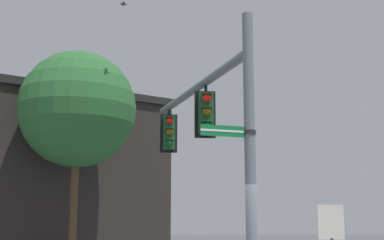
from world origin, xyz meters
TOP-DOWN VIEW (x-y plane):
  - signal_pole at (0.00, 0.00)m, footprint 0.22×0.22m
  - mast_arm at (0.72, -3.21)m, footprint 1.65×6.47m
  - traffic_light_nearest_pole at (0.55, -2.45)m, footprint 0.54×0.49m
  - traffic_light_mid_inner at (1.27, -5.67)m, footprint 0.54×0.49m
  - street_name_sign at (0.31, 0.07)m, footprint 1.17×0.38m
  - bird_flying at (2.77, -5.49)m, footprint 0.23×0.31m
  - storefront_building at (6.48, -12.09)m, footprint 11.77×10.96m
  - tree_by_storefront at (4.31, -7.51)m, footprint 4.01×4.01m
  - historical_marker at (-2.03, -1.08)m, footprint 0.60×0.08m

SIDE VIEW (x-z plane):
  - historical_marker at x=-2.03m, z-range 0.34..2.47m
  - signal_pole at x=0.00m, z-range 0.00..6.09m
  - storefront_building at x=6.48m, z-range 0.01..6.76m
  - street_name_sign at x=0.31m, z-range 3.44..3.66m
  - traffic_light_nearest_pole at x=0.55m, z-range 3.77..5.09m
  - traffic_light_mid_inner at x=1.27m, z-range 3.77..5.09m
  - mast_arm at x=0.72m, z-range 5.13..5.34m
  - tree_by_storefront at x=4.31m, z-range 1.72..9.20m
  - bird_flying at x=2.77m, z-range 8.49..8.56m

